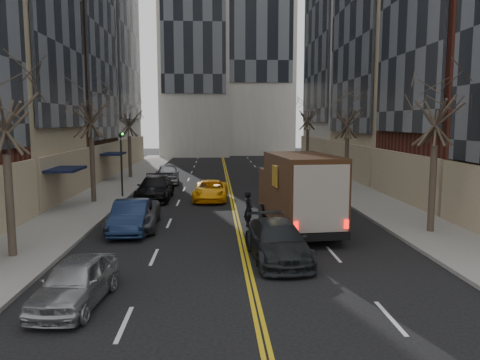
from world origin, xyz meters
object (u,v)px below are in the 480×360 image
object	(u,v)px
ups_truck	(299,193)
observer_sedan	(278,241)
taxi	(210,191)
pedestrian	(248,209)

from	to	relation	value
ups_truck	observer_sedan	world-z (taller)	ups_truck
observer_sedan	taxi	xyz separation A→B (m)	(-2.63, 13.48, -0.07)
observer_sedan	taxi	world-z (taller)	observer_sedan
taxi	pedestrian	size ratio (longest dim) A/B	2.62
observer_sedan	taxi	bearing A→B (deg)	97.40
pedestrian	observer_sedan	bearing A→B (deg)	173.56
ups_truck	taxi	bearing A→B (deg)	108.91
ups_truck	observer_sedan	bearing A→B (deg)	-115.82
observer_sedan	taxi	distance (m)	13.73
taxi	pedestrian	bearing A→B (deg)	-74.02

